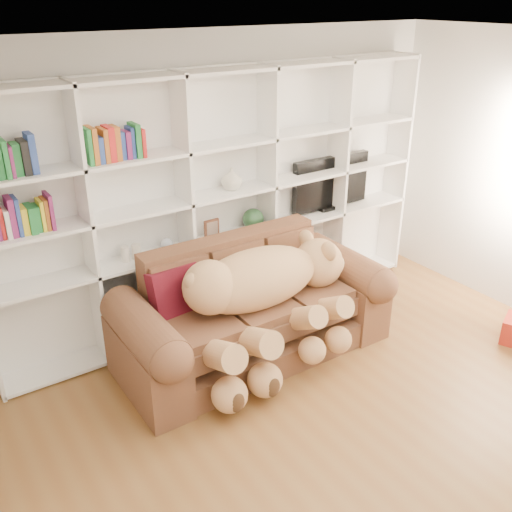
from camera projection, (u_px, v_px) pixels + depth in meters
floor at (399, 453)px, 4.04m from camera, size 5.00×5.00×0.00m
ceiling at (455, 50)px, 2.90m from camera, size 5.00×5.00×0.00m
wall_back at (216, 181)px, 5.36m from camera, size 5.00×0.02×2.70m
bookshelf at (201, 194)px, 5.15m from camera, size 4.43×0.35×2.40m
sofa at (252, 315)px, 5.03m from camera, size 2.40×1.03×1.01m
teddy_bear at (264, 293)px, 4.74m from camera, size 1.71×0.96×0.99m
throw_pillow at (175, 293)px, 4.69m from camera, size 0.44×0.28×0.44m
tv at (331, 183)px, 5.99m from camera, size 0.95×0.18×0.56m
picture_frame at (212, 229)px, 5.28m from camera, size 0.15×0.03×0.19m
green_vase at (253, 219)px, 5.52m from camera, size 0.21×0.21×0.21m
figurine_tall at (125, 254)px, 4.87m from camera, size 0.09×0.09×0.14m
figurine_short at (136, 252)px, 4.92m from camera, size 0.08×0.08×0.13m
snow_globe at (167, 244)px, 5.07m from camera, size 0.12×0.12×0.12m
shelf_vase at (232, 179)px, 5.21m from camera, size 0.21×0.21×0.20m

